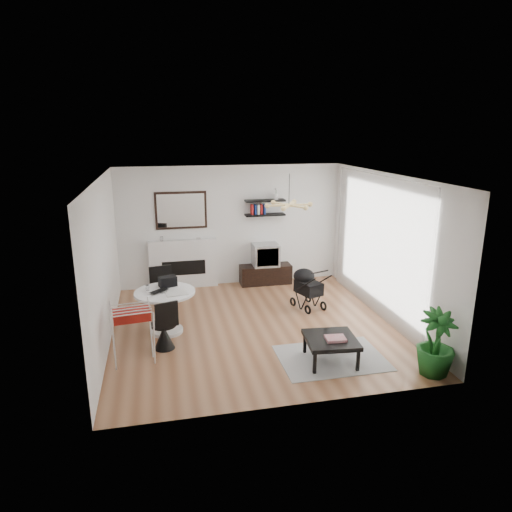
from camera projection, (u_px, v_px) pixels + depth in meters
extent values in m
plane|color=brown|center=(254.00, 326.00, 8.28)|extent=(5.00, 5.00, 0.00)
plane|color=white|center=(254.00, 176.00, 7.55)|extent=(5.00, 5.00, 0.00)
plane|color=white|center=(231.00, 226.00, 10.27)|extent=(5.00, 0.00, 5.00)
plane|color=white|center=(104.00, 264.00, 7.41)|extent=(0.00, 5.00, 5.00)
plane|color=white|center=(386.00, 247.00, 8.43)|extent=(0.00, 5.00, 5.00)
cube|color=white|center=(376.00, 245.00, 8.60)|extent=(0.04, 3.60, 2.60)
cube|color=white|center=(184.00, 264.00, 10.18)|extent=(1.50, 0.15, 1.10)
cube|color=black|center=(184.00, 268.00, 10.15)|extent=(0.95, 0.06, 0.32)
cube|color=black|center=(181.00, 210.00, 9.92)|extent=(1.12, 0.03, 0.82)
cube|color=white|center=(181.00, 210.00, 9.90)|extent=(1.02, 0.01, 0.72)
cube|color=black|center=(265.00, 215.00, 10.23)|extent=(0.90, 0.25, 0.04)
cube|color=black|center=(265.00, 201.00, 10.15)|extent=(0.90, 0.25, 0.04)
cube|color=black|center=(266.00, 274.00, 10.53)|extent=(1.17, 0.41, 0.44)
cube|color=#B4B4B6|center=(265.00, 255.00, 10.40)|extent=(0.58, 0.51, 0.51)
cube|color=black|center=(268.00, 257.00, 10.16)|extent=(0.49, 0.01, 0.41)
cylinder|color=white|center=(167.00, 330.00, 8.04)|extent=(0.56, 0.56, 0.06)
cylinder|color=white|center=(166.00, 311.00, 7.95)|extent=(0.14, 0.14, 0.66)
cylinder|color=white|center=(165.00, 292.00, 7.85)|extent=(1.04, 1.04, 0.04)
imported|color=black|center=(161.00, 292.00, 7.78)|extent=(0.41, 0.40, 0.03)
cube|color=black|center=(168.00, 281.00, 8.08)|extent=(0.34, 0.26, 0.18)
cube|color=white|center=(176.00, 293.00, 7.76)|extent=(0.40, 0.35, 0.01)
cylinder|color=white|center=(147.00, 288.00, 7.88)|extent=(0.06, 0.06, 0.09)
cylinder|color=black|center=(164.00, 295.00, 8.50)|extent=(0.47, 0.47, 0.05)
cone|color=black|center=(165.00, 307.00, 8.57)|extent=(0.38, 0.38, 0.45)
cube|color=black|center=(161.00, 278.00, 8.61)|extent=(0.42, 0.14, 0.48)
cylinder|color=black|center=(163.00, 324.00, 7.35)|extent=(0.41, 0.41, 0.05)
cone|color=black|center=(164.00, 337.00, 7.41)|extent=(0.34, 0.34, 0.39)
cube|color=black|center=(167.00, 315.00, 7.13)|extent=(0.36, 0.16, 0.42)
cube|color=maroon|center=(131.00, 314.00, 6.76)|extent=(0.56, 0.37, 0.14)
cube|color=black|center=(308.00, 288.00, 9.04)|extent=(0.51, 0.62, 0.25)
ellipsoid|color=black|center=(304.00, 276.00, 9.12)|extent=(0.42, 0.42, 0.30)
cylinder|color=black|center=(320.00, 272.00, 8.65)|extent=(0.38, 0.15, 0.03)
torus|color=black|center=(293.00, 302.00, 9.24)|extent=(0.10, 0.19, 0.19)
torus|color=black|center=(308.00, 298.00, 9.44)|extent=(0.10, 0.19, 0.19)
torus|color=black|center=(308.00, 310.00, 8.83)|extent=(0.10, 0.19, 0.19)
torus|color=black|center=(323.00, 306.00, 9.03)|extent=(0.10, 0.19, 0.19)
cube|color=#979797|center=(331.00, 358.00, 7.13)|extent=(1.63, 1.18, 0.01)
cube|color=black|center=(331.00, 340.00, 6.93)|extent=(0.83, 0.83, 0.07)
cube|color=black|center=(315.00, 363.00, 6.63)|extent=(0.04, 0.04, 0.33)
cube|color=black|center=(358.00, 361.00, 6.71)|extent=(0.04, 0.04, 0.33)
cube|color=black|center=(305.00, 343.00, 7.25)|extent=(0.04, 0.04, 0.33)
cube|color=black|center=(345.00, 341.00, 7.33)|extent=(0.04, 0.04, 0.33)
cube|color=#BB2E40|center=(335.00, 339.00, 6.85)|extent=(0.32, 0.26, 0.04)
imported|color=#17531B|center=(436.00, 343.00, 6.55)|extent=(0.57, 0.57, 0.99)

